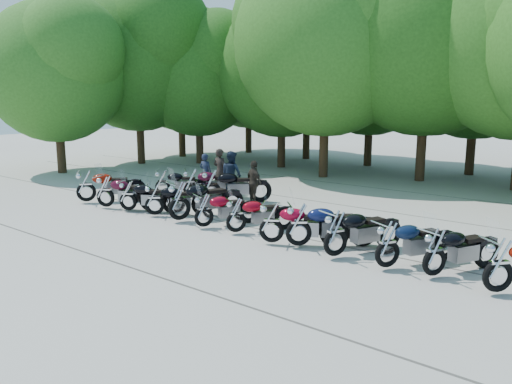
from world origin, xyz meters
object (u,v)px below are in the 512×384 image
Objects in this scene: motorcycle_6 at (236,214)px; motorcycle_7 at (272,221)px; motorcycle_15 at (211,184)px; motorcycle_9 at (336,232)px; motorcycle_10 at (388,243)px; motorcycle_1 at (105,190)px; motorcycle_3 at (154,198)px; motorcycle_12 at (499,263)px; motorcycle_13 at (163,181)px; motorcycle_2 at (128,194)px; motorcycle_14 at (192,182)px; motorcycle_5 at (204,209)px; motorcycle_4 at (179,200)px; rider_0 at (206,173)px; motorcycle_0 at (86,185)px; rider_1 at (232,175)px; rider_3 at (220,171)px; motorcycle_8 at (299,223)px; motorcycle_11 at (435,251)px; rider_2 at (254,182)px.

motorcycle_6 is 0.91× the size of motorcycle_7.
motorcycle_9 is at bearing -158.94° from motorcycle_15.
motorcycle_10 is 0.89× the size of motorcycle_15.
motorcycle_10 is (10.34, 0.17, -0.03)m from motorcycle_1.
motorcycle_9 is at bearing -136.24° from motorcycle_3.
motorcycle_12 reaches higher than motorcycle_13.
motorcycle_2 is 2.85m from motorcycle_14.
motorcycle_14 reaches higher than motorcycle_7.
motorcycle_5 is at bearing -137.26° from motorcycle_3.
motorcycle_6 is 0.93× the size of motorcycle_10.
motorcycle_12 is at bearing -156.34° from motorcycle_5.
motorcycle_4 is 5.10m from rider_0.
rider_0 is (1.85, 4.35, 0.11)m from motorcycle_0.
motorcycle_12 is at bearing -113.55° from motorcycle_1.
rider_1 is at bearing -96.21° from motorcycle_13.
rider_1 reaches higher than motorcycle_0.
rider_3 reaches higher than motorcycle_5.
rider_3 reaches higher than motorcycle_14.
motorcycle_1 reaches higher than motorcycle_5.
motorcycle_12 is (13.97, 0.04, -0.04)m from motorcycle_0.
motorcycle_6 is at bearing 19.88° from motorcycle_9.
motorcycle_1 is at bearing 25.17° from motorcycle_4.
motorcycle_5 is 0.89× the size of motorcycle_8.
motorcycle_9 reaches higher than motorcycle_1.
motorcycle_6 is 1.43m from motorcycle_7.
motorcycle_9 is 0.94× the size of motorcycle_15.
motorcycle_11 is (2.32, 0.14, -0.05)m from motorcycle_9.
motorcycle_11 is 10.95m from rider_3.
motorcycle_8 is 2.47m from motorcycle_10.
motorcycle_5 is (4.59, 0.19, -0.07)m from motorcycle_1.
motorcycle_4 is at bearing 169.12° from motorcycle_14.
motorcycle_1 is at bearing 47.90° from motorcycle_8.
rider_3 reaches higher than motorcycle_9.
rider_0 reaches higher than motorcycle_3.
motorcycle_0 is 5.38m from rider_1.
motorcycle_6 is 3.30m from motorcycle_9.
motorcycle_4 is at bearing 117.72° from rider_1.
motorcycle_2 is at bearing 60.00° from motorcycle_7.
motorcycle_1 is 3.46m from motorcycle_4.
rider_0 reaches higher than motorcycle_0.
motorcycle_10 is at bearing 153.81° from rider_3.
motorcycle_14 is 2.49m from rider_2.
motorcycle_4 is 4.11m from rider_1.
rider_1 is (-2.42, 3.99, 0.32)m from motorcycle_5.
motorcycle_9 is (4.44, -0.05, 0.08)m from motorcycle_5.
motorcycle_4 is 9.19m from motorcycle_12.
motorcycle_7 is 1.05× the size of motorcycle_11.
motorcycle_7 is 3.20m from motorcycle_10.
motorcycle_12 is at bearing 154.24° from rider_0.
motorcycle_3 is 0.99× the size of motorcycle_11.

